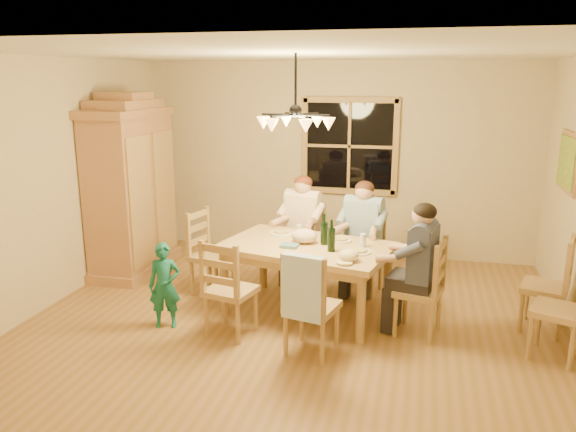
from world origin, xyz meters
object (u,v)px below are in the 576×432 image
(wine_bottle_b, at_px, (331,236))
(chair_spare_back, at_px, (543,302))
(adult_plaid_man, at_px, (363,223))
(dining_table, at_px, (307,254))
(chandelier, at_px, (295,121))
(chair_near_right, at_px, (312,322))
(adult_woman, at_px, (303,216))
(chair_spare_front, at_px, (556,326))
(armoire, at_px, (132,191))
(chair_far_left, at_px, (302,258))
(wine_bottle_a, at_px, (324,229))
(chair_end_right, at_px, (418,305))
(child, at_px, (165,285))
(chair_near_left, at_px, (231,305))
(chair_far_right, at_px, (362,267))
(chair_end_left, at_px, (213,268))
(adult_slate_man, at_px, (421,253))

(wine_bottle_b, distance_m, chair_spare_back, 2.21)
(adult_plaid_man, bearing_deg, dining_table, 67.62)
(chandelier, distance_m, adult_plaid_man, 1.70)
(chair_near_right, relative_size, adult_woman, 1.13)
(chair_near_right, relative_size, chair_spare_front, 1.00)
(armoire, bearing_deg, chair_far_left, 1.63)
(armoire, relative_size, wine_bottle_a, 6.97)
(chair_far_left, bearing_deg, chair_end_right, 153.43)
(dining_table, relative_size, adult_plaid_man, 2.21)
(wine_bottle_a, bearing_deg, child, -153.32)
(chair_near_left, height_order, chair_spare_front, same)
(chair_near_left, height_order, wine_bottle_b, wine_bottle_b)
(chair_end_right, bearing_deg, chair_far_right, 46.64)
(chair_end_left, bearing_deg, child, 4.95)
(chair_near_right, xyz_separation_m, wine_bottle_a, (-0.06, 0.95, 0.62))
(chandelier, height_order, chair_end_left, chandelier)
(adult_woman, bearing_deg, armoire, 14.60)
(chair_far_left, bearing_deg, chair_end_left, 46.74)
(chair_near_left, height_order, adult_slate_man, adult_slate_man)
(child, relative_size, chair_spare_back, 0.89)
(adult_plaid_man, bearing_deg, chair_end_right, 136.64)
(chandelier, xyz_separation_m, adult_woman, (-0.18, 1.19, -1.24))
(chair_far_left, relative_size, chair_spare_back, 1.00)
(chair_end_left, xyz_separation_m, child, (-0.14, -0.97, 0.14))
(chandelier, height_order, dining_table, chandelier)
(dining_table, relative_size, chair_spare_front, 1.95)
(armoire, xyz_separation_m, chair_end_right, (3.66, -1.11, -0.75))
(dining_table, bearing_deg, chair_near_right, -75.07)
(chair_near_left, xyz_separation_m, wine_bottle_b, (0.90, 0.54, 0.62))
(armoire, bearing_deg, chandelier, -24.92)
(chandelier, distance_m, chair_end_right, 2.16)
(chair_near_right, xyz_separation_m, adult_woman, (-0.48, 1.80, 0.54))
(chair_far_left, height_order, chair_spare_front, same)
(chair_near_left, relative_size, chair_end_right, 1.00)
(dining_table, bearing_deg, chair_far_left, 104.93)
(adult_plaid_man, bearing_deg, armoire, 10.87)
(armoire, distance_m, chair_near_left, 2.54)
(adult_plaid_man, xyz_separation_m, adult_slate_man, (0.66, -1.00, 0.00))
(chair_far_right, height_order, wine_bottle_a, wine_bottle_a)
(armoire, relative_size, dining_table, 1.19)
(adult_plaid_man, height_order, chair_spare_back, adult_plaid_man)
(wine_bottle_a, distance_m, wine_bottle_b, 0.25)
(chair_far_left, distance_m, wine_bottle_b, 1.34)
(chair_far_right, bearing_deg, chair_far_left, 0.00)
(dining_table, bearing_deg, wine_bottle_a, 16.35)
(chair_end_right, height_order, adult_slate_man, adult_slate_man)
(armoire, distance_m, chair_far_left, 2.36)
(wine_bottle_a, relative_size, chair_spare_front, 0.33)
(chair_near_left, bearing_deg, wine_bottle_a, 56.87)
(chair_near_left, bearing_deg, adult_slate_man, 26.57)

